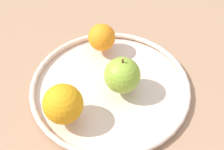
# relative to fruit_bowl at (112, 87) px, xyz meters

# --- Properties ---
(ground_plane) EXTENTS (1.19, 1.19, 0.04)m
(ground_plane) POSITION_rel_fruit_bowl_xyz_m (0.00, 0.00, -0.03)
(ground_plane) COLOR #9F7658
(fruit_bowl) EXTENTS (0.35, 0.35, 0.02)m
(fruit_bowl) POSITION_rel_fruit_bowl_xyz_m (0.00, 0.00, 0.00)
(fruit_bowl) COLOR beige
(fruit_bowl) RESTS_ON ground_plane
(apple) EXTENTS (0.08, 0.08, 0.09)m
(apple) POSITION_rel_fruit_bowl_xyz_m (-0.03, 0.01, 0.05)
(apple) COLOR #88AA31
(apple) RESTS_ON fruit_bowl
(orange_center) EXTENTS (0.08, 0.08, 0.08)m
(orange_center) POSITION_rel_fruit_bowl_xyz_m (0.09, 0.08, 0.05)
(orange_center) COLOR orange
(orange_center) RESTS_ON fruit_bowl
(orange_front_right) EXTENTS (0.06, 0.06, 0.06)m
(orange_front_right) POSITION_rel_fruit_bowl_xyz_m (0.02, -0.12, 0.04)
(orange_front_right) COLOR orange
(orange_front_right) RESTS_ON fruit_bowl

